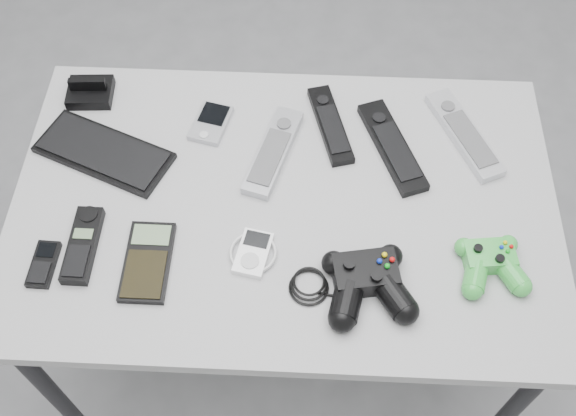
{
  "coord_description": "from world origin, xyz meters",
  "views": [
    {
      "loc": [
        0.08,
        -0.64,
        1.82
      ],
      "look_at": [
        0.04,
        0.06,
        0.74
      ],
      "focal_mm": 42.0,
      "sensor_mm": 36.0,
      "label": 1
    }
  ],
  "objects_px": {
    "desk": "(284,218)",
    "mobile_phone": "(43,264)",
    "remote_black_b": "(392,146)",
    "cordless_handset": "(82,245)",
    "pda": "(211,123)",
    "mp3_player": "(253,253)",
    "remote_silver_a": "(273,151)",
    "remote_black_a": "(330,124)",
    "controller_black": "(367,281)",
    "remote_silver_b": "(464,134)",
    "controller_green": "(491,262)",
    "calculator": "(147,262)",
    "pda_keyboard": "(104,152)"
  },
  "relations": [
    {
      "from": "mobile_phone",
      "to": "remote_silver_a",
      "type": "bearing_deg",
      "value": 36.25
    },
    {
      "from": "remote_silver_b",
      "to": "controller_green",
      "type": "xyz_separation_m",
      "value": [
        0.02,
        -0.31,
        0.01
      ]
    },
    {
      "from": "mobile_phone",
      "to": "mp3_player",
      "type": "bearing_deg",
      "value": 8.06
    },
    {
      "from": "controller_black",
      "to": "controller_green",
      "type": "distance_m",
      "value": 0.23
    },
    {
      "from": "pda_keyboard",
      "to": "remote_black_b",
      "type": "xyz_separation_m",
      "value": [
        0.59,
        0.04,
        0.0
      ]
    },
    {
      "from": "controller_black",
      "to": "controller_green",
      "type": "height_order",
      "value": "controller_black"
    },
    {
      "from": "remote_black_b",
      "to": "remote_silver_a",
      "type": "bearing_deg",
      "value": 164.74
    },
    {
      "from": "calculator",
      "to": "pda",
      "type": "bearing_deg",
      "value": 76.72
    },
    {
      "from": "pda",
      "to": "calculator",
      "type": "height_order",
      "value": "same"
    },
    {
      "from": "remote_silver_a",
      "to": "remote_silver_b",
      "type": "xyz_separation_m",
      "value": [
        0.39,
        0.06,
        -0.0
      ]
    },
    {
      "from": "remote_black_b",
      "to": "calculator",
      "type": "relative_size",
      "value": 1.45
    },
    {
      "from": "pda_keyboard",
      "to": "remote_black_a",
      "type": "relative_size",
      "value": 1.33
    },
    {
      "from": "pda_keyboard",
      "to": "mp3_player",
      "type": "xyz_separation_m",
      "value": [
        0.32,
        -0.22,
        -0.0
      ]
    },
    {
      "from": "desk",
      "to": "remote_black_a",
      "type": "relative_size",
      "value": 5.15
    },
    {
      "from": "remote_silver_a",
      "to": "desk",
      "type": "bearing_deg",
      "value": -59.94
    },
    {
      "from": "pda",
      "to": "remote_black_b",
      "type": "height_order",
      "value": "remote_black_b"
    },
    {
      "from": "desk",
      "to": "mp3_player",
      "type": "height_order",
      "value": "mp3_player"
    },
    {
      "from": "pda_keyboard",
      "to": "remote_silver_b",
      "type": "distance_m",
      "value": 0.75
    },
    {
      "from": "remote_black_b",
      "to": "cordless_handset",
      "type": "bearing_deg",
      "value": -177.11
    },
    {
      "from": "remote_black_b",
      "to": "pda_keyboard",
      "type": "bearing_deg",
      "value": 162.73
    },
    {
      "from": "controller_black",
      "to": "mp3_player",
      "type": "bearing_deg",
      "value": 154.33
    },
    {
      "from": "desk",
      "to": "pda",
      "type": "relative_size",
      "value": 10.2
    },
    {
      "from": "remote_black_b",
      "to": "cordless_handset",
      "type": "height_order",
      "value": "cordless_handset"
    },
    {
      "from": "remote_silver_b",
      "to": "controller_black",
      "type": "distance_m",
      "value": 0.42
    },
    {
      "from": "pda",
      "to": "remote_black_b",
      "type": "relative_size",
      "value": 0.44
    },
    {
      "from": "remote_silver_a",
      "to": "remote_black_b",
      "type": "height_order",
      "value": "remote_silver_a"
    },
    {
      "from": "calculator",
      "to": "controller_black",
      "type": "distance_m",
      "value": 0.4
    },
    {
      "from": "remote_silver_a",
      "to": "calculator",
      "type": "distance_m",
      "value": 0.34
    },
    {
      "from": "desk",
      "to": "mobile_phone",
      "type": "height_order",
      "value": "mobile_phone"
    },
    {
      "from": "remote_silver_a",
      "to": "mp3_player",
      "type": "relative_size",
      "value": 2.4
    },
    {
      "from": "controller_black",
      "to": "cordless_handset",
      "type": "bearing_deg",
      "value": 163.62
    },
    {
      "from": "desk",
      "to": "remote_black_a",
      "type": "bearing_deg",
      "value": 65.52
    },
    {
      "from": "pda",
      "to": "mobile_phone",
      "type": "bearing_deg",
      "value": -113.91
    },
    {
      "from": "remote_black_a",
      "to": "calculator",
      "type": "xyz_separation_m",
      "value": [
        -0.33,
        -0.34,
        -0.0
      ]
    },
    {
      "from": "remote_black_b",
      "to": "remote_black_a",
      "type": "bearing_deg",
      "value": 136.23
    },
    {
      "from": "desk",
      "to": "remote_black_b",
      "type": "relative_size",
      "value": 4.46
    },
    {
      "from": "pda",
      "to": "mobile_phone",
      "type": "relative_size",
      "value": 1.11
    },
    {
      "from": "remote_silver_a",
      "to": "remote_silver_b",
      "type": "relative_size",
      "value": 0.94
    },
    {
      "from": "controller_black",
      "to": "mobile_phone",
      "type": "bearing_deg",
      "value": 168.28
    },
    {
      "from": "remote_black_b",
      "to": "cordless_handset",
      "type": "distance_m",
      "value": 0.64
    },
    {
      "from": "remote_silver_a",
      "to": "mp3_player",
      "type": "bearing_deg",
      "value": -79.65
    },
    {
      "from": "remote_silver_b",
      "to": "controller_green",
      "type": "relative_size",
      "value": 1.78
    },
    {
      "from": "mp3_player",
      "to": "controller_black",
      "type": "relative_size",
      "value": 0.35
    },
    {
      "from": "pda",
      "to": "mp3_player",
      "type": "relative_size",
      "value": 1.11
    },
    {
      "from": "mobile_phone",
      "to": "controller_green",
      "type": "xyz_separation_m",
      "value": [
        0.82,
        0.03,
        0.01
      ]
    },
    {
      "from": "remote_black_b",
      "to": "calculator",
      "type": "bearing_deg",
      "value": -169.05
    },
    {
      "from": "remote_silver_a",
      "to": "controller_green",
      "type": "xyz_separation_m",
      "value": [
        0.41,
        -0.24,
        0.01
      ]
    },
    {
      "from": "remote_silver_a",
      "to": "remote_black_a",
      "type": "height_order",
      "value": "remote_silver_a"
    },
    {
      "from": "pda_keyboard",
      "to": "pda",
      "type": "bearing_deg",
      "value": 45.42
    },
    {
      "from": "desk",
      "to": "remote_silver_b",
      "type": "xyz_separation_m",
      "value": [
        0.37,
        0.18,
        0.07
      ]
    }
  ]
}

